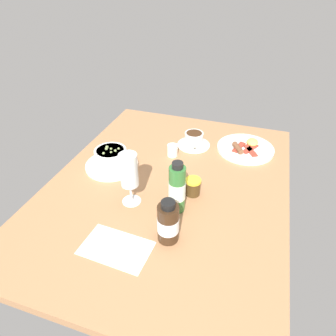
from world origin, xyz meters
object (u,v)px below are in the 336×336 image
(cutlery_setting, at_px, (117,248))
(breakfast_plate, at_px, (246,148))
(coffee_cup, at_px, (194,140))
(wine_glass, at_px, (129,172))
(sauce_bottle_brown, at_px, (168,223))
(porridge_bowl, at_px, (111,159))
(jam_jar, at_px, (193,187))
(creamer_jug, at_px, (172,150))
(sauce_bottle_green, at_px, (177,189))

(cutlery_setting, xyz_separation_m, breakfast_plate, (-0.65, 0.28, 0.01))
(coffee_cup, relative_size, wine_glass, 0.76)
(wine_glass, bearing_deg, sauce_bottle_brown, 55.31)
(cutlery_setting, relative_size, breakfast_plate, 0.86)
(porridge_bowl, xyz_separation_m, cutlery_setting, (0.36, 0.20, -0.03))
(coffee_cup, bearing_deg, jam_jar, 13.62)
(sauce_bottle_brown, bearing_deg, creamer_jug, -164.01)
(cutlery_setting, bearing_deg, wine_glass, -167.59)
(coffee_cup, xyz_separation_m, creamer_jug, (0.11, -0.06, -0.00))
(wine_glass, relative_size, jam_jar, 3.06)
(porridge_bowl, bearing_deg, jam_jar, 79.67)
(sauce_bottle_brown, bearing_deg, jam_jar, 175.46)
(creamer_jug, xyz_separation_m, wine_glass, (0.31, -0.04, 0.10))
(cutlery_setting, bearing_deg, sauce_bottle_green, 152.19)
(sauce_bottle_brown, xyz_separation_m, sauce_bottle_green, (-0.13, -0.01, 0.02))
(coffee_cup, height_order, creamer_jug, coffee_cup)
(cutlery_setting, bearing_deg, creamer_jug, 179.89)
(coffee_cup, bearing_deg, cutlery_setting, -5.95)
(breakfast_plate, bearing_deg, creamer_jug, -63.90)
(porridge_bowl, distance_m, creamer_jug, 0.25)
(coffee_cup, bearing_deg, sauce_bottle_green, 6.50)
(coffee_cup, bearing_deg, porridge_bowl, -45.99)
(coffee_cup, bearing_deg, sauce_bottle_brown, 6.34)
(wine_glass, xyz_separation_m, sauce_bottle_brown, (0.12, 0.17, -0.06))
(porridge_bowl, distance_m, sauce_bottle_brown, 0.43)
(porridge_bowl, relative_size, wine_glass, 1.10)
(cutlery_setting, distance_m, coffee_cup, 0.62)
(cutlery_setting, xyz_separation_m, sauce_bottle_brown, (-0.08, 0.12, 0.06))
(creamer_jug, bearing_deg, sauce_bottle_green, 20.07)
(sauce_bottle_green, bearing_deg, wine_glass, -85.26)
(cutlery_setting, relative_size, sauce_bottle_green, 1.12)
(porridge_bowl, height_order, creamer_jug, porridge_bowl)
(cutlery_setting, height_order, jam_jar, jam_jar)
(jam_jar, relative_size, breakfast_plate, 0.26)
(creamer_jug, distance_m, sauce_bottle_brown, 0.45)
(porridge_bowl, height_order, breakfast_plate, porridge_bowl)
(jam_jar, bearing_deg, wine_glass, -60.94)
(sauce_bottle_brown, bearing_deg, breakfast_plate, 164.30)
(breakfast_plate, bearing_deg, sauce_bottle_green, -21.48)
(wine_glass, distance_m, sauce_bottle_brown, 0.21)
(coffee_cup, relative_size, sauce_bottle_green, 0.78)
(wine_glass, relative_size, breakfast_plate, 0.78)
(creamer_jug, bearing_deg, porridge_bowl, -53.53)
(sauce_bottle_brown, height_order, sauce_bottle_green, sauce_bottle_green)
(sauce_bottle_brown, bearing_deg, cutlery_setting, -56.73)
(wine_glass, bearing_deg, coffee_cup, 165.61)
(porridge_bowl, xyz_separation_m, creamer_jug, (-0.15, 0.20, -0.01))
(jam_jar, relative_size, sauce_bottle_brown, 0.43)
(sauce_bottle_brown, distance_m, sauce_bottle_green, 0.13)
(porridge_bowl, distance_m, breakfast_plate, 0.56)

